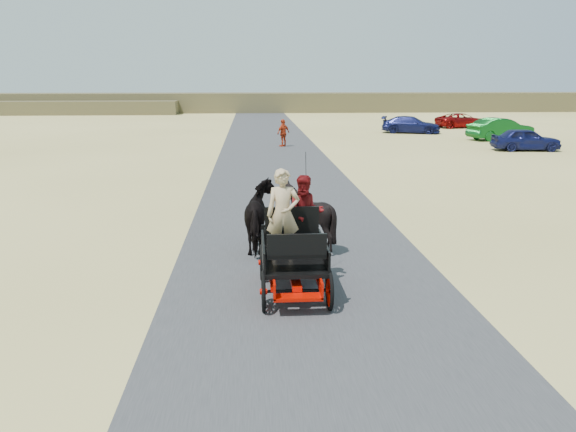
{
  "coord_description": "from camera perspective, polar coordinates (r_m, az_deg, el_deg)",
  "views": [
    {
      "loc": [
        -1.18,
        -11.78,
        4.22
      ],
      "look_at": [
        -0.37,
        0.49,
        1.2
      ],
      "focal_mm": 35.0,
      "sensor_mm": 36.0,
      "label": 1
    }
  ],
  "objects": [
    {
      "name": "car_d",
      "position": [
        52.1,
        17.26,
        9.25
      ],
      "size": [
        4.78,
        2.7,
        1.26
      ],
      "primitive_type": "imported",
      "rotation": [
        0.0,
        0.0,
        1.71
      ],
      "color": "maroon",
      "rests_on": "ground"
    },
    {
      "name": "horse_left",
      "position": [
        14.08,
        -2.61,
        -0.07
      ],
      "size": [
        0.91,
        2.01,
        1.7
      ],
      "primitive_type": "imported",
      "rotation": [
        0.0,
        0.0,
        3.14
      ],
      "color": "black",
      "rests_on": "ground"
    },
    {
      "name": "carriage",
      "position": [
        11.37,
        0.53,
        -6.04
      ],
      "size": [
        1.3,
        2.4,
        0.72
      ],
      "primitive_type": null,
      "color": "black",
      "rests_on": "ground"
    },
    {
      "name": "ridge_near",
      "position": [
        75.57,
        -26.6,
        9.79
      ],
      "size": [
        40.0,
        4.0,
        1.6
      ],
      "primitive_type": "cube",
      "color": "brown",
      "rests_on": "ground"
    },
    {
      "name": "car_c",
      "position": [
        45.91,
        12.38,
        9.05
      ],
      "size": [
        4.9,
        3.2,
        1.32
      ],
      "primitive_type": "imported",
      "rotation": [
        0.0,
        0.0,
        1.25
      ],
      "color": "navy",
      "rests_on": "ground"
    },
    {
      "name": "car_b",
      "position": [
        42.55,
        20.79,
        8.27
      ],
      "size": [
        4.9,
        2.67,
        1.53
      ],
      "primitive_type": "imported",
      "rotation": [
        0.0,
        0.0,
        1.81
      ],
      "color": "#0C4C19",
      "rests_on": "ground"
    },
    {
      "name": "ground",
      "position": [
        12.57,
        1.86,
        -5.82
      ],
      "size": [
        140.0,
        140.0,
        0.0
      ],
      "primitive_type": "plane",
      "color": "tan"
    },
    {
      "name": "road",
      "position": [
        12.57,
        1.86,
        -5.8
      ],
      "size": [
        6.0,
        140.0,
        0.01
      ],
      "primitive_type": "cube",
      "color": "#38383A",
      "rests_on": "ground"
    },
    {
      "name": "pedestrian",
      "position": [
        35.86,
        -0.48,
        8.44
      ],
      "size": [
        1.03,
        0.99,
        1.73
      ],
      "primitive_type": "imported",
      "rotation": [
        0.0,
        0.0,
        3.87
      ],
      "color": "#B63114",
      "rests_on": "ground"
    },
    {
      "name": "ridge_far",
      "position": [
        73.85,
        -2.91,
        11.45
      ],
      "size": [
        140.0,
        6.0,
        2.4
      ],
      "primitive_type": "cube",
      "color": "brown",
      "rests_on": "ground"
    },
    {
      "name": "driver_man",
      "position": [
        11.04,
        -0.51,
        0.18
      ],
      "size": [
        0.66,
        0.43,
        1.8
      ],
      "primitive_type": "imported",
      "color": "tan",
      "rests_on": "carriage"
    },
    {
      "name": "horse_right",
      "position": [
        14.14,
        1.85,
        0.01
      ],
      "size": [
        1.37,
        1.54,
        1.7
      ],
      "primitive_type": "imported",
      "rotation": [
        0.0,
        0.0,
        3.14
      ],
      "color": "black",
      "rests_on": "ground"
    },
    {
      "name": "passenger_woman",
      "position": [
        11.64,
        1.8,
        0.32
      ],
      "size": [
        0.77,
        0.6,
        1.58
      ],
      "primitive_type": "imported",
      "color": "#660C0F",
      "rests_on": "carriage"
    },
    {
      "name": "car_a",
      "position": [
        36.71,
        23.01,
        7.18
      ],
      "size": [
        4.06,
        1.92,
        1.34
      ],
      "primitive_type": "imported",
      "rotation": [
        0.0,
        0.0,
        1.49
      ],
      "color": "navy",
      "rests_on": "ground"
    }
  ]
}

